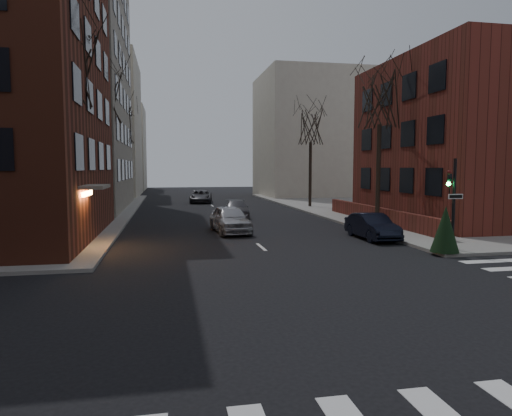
{
  "coord_description": "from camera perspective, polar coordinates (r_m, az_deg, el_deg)",
  "views": [
    {
      "loc": [
        -4.32,
        -8.9,
        3.75
      ],
      "look_at": [
        -0.55,
        10.49,
        2.0
      ],
      "focal_mm": 32.0,
      "sensor_mm": 36.0,
      "label": 1
    }
  ],
  "objects": [
    {
      "name": "car_lane_far",
      "position": [
        49.26,
        -6.89,
        1.45
      ],
      "size": [
        2.8,
        5.09,
        1.35
      ],
      "primitive_type": "imported",
      "rotation": [
        0.0,
        0.0,
        -0.12
      ],
      "color": "#424248",
      "rests_on": "ground"
    },
    {
      "name": "car_lane_gray",
      "position": [
        34.67,
        -2.47,
        -0.08
      ],
      "size": [
        2.26,
        4.6,
        1.29
      ],
      "primitive_type": "imported",
      "rotation": [
        0.0,
        0.0,
        -0.1
      ],
      "color": "#46454B",
      "rests_on": "ground"
    },
    {
      "name": "parked_sedan",
      "position": [
        24.71,
        14.3,
        -2.24
      ],
      "size": [
        1.47,
        4.13,
        1.36
      ],
      "primitive_type": "imported",
      "rotation": [
        0.0,
        0.0,
        0.01
      ],
      "color": "black",
      "rests_on": "ground"
    },
    {
      "name": "evergreen_shrub",
      "position": [
        21.08,
        22.57,
        -2.43
      ],
      "size": [
        1.29,
        1.29,
        1.99
      ],
      "primitive_type": "cone",
      "rotation": [
        0.0,
        0.0,
        0.08
      ],
      "color": "black",
      "rests_on": "sidewalk_far_right"
    },
    {
      "name": "tree_left_b",
      "position": [
        35.56,
        -18.63,
        13.15
      ],
      "size": [
        4.4,
        4.4,
        10.8
      ],
      "color": "#2D231C",
      "rests_on": "sidewalk_far_left"
    },
    {
      "name": "tree_left_a",
      "position": [
        23.8,
        -22.55,
        16.12
      ],
      "size": [
        4.18,
        4.18,
        10.26
      ],
      "color": "#2D231C",
      "rests_on": "sidewalk_far_left"
    },
    {
      "name": "streetlamp_near",
      "position": [
        31.14,
        -18.26,
        5.7
      ],
      "size": [
        0.36,
        0.36,
        6.28
      ],
      "color": "black",
      "rests_on": "sidewalk_far_left"
    },
    {
      "name": "ground",
      "position": [
        10.58,
        14.48,
        -15.86
      ],
      "size": [
        160.0,
        160.0,
        0.0
      ],
      "primitive_type": "plane",
      "color": "black",
      "rests_on": "ground"
    },
    {
      "name": "low_wall_right",
      "position": [
        31.2,
        14.94,
        -0.81
      ],
      "size": [
        0.35,
        16.0,
        1.0
      ],
      "primitive_type": "cube",
      "color": "maroon",
      "rests_on": "sidewalk_far_right"
    },
    {
      "name": "building_left_tan",
      "position": [
        45.89,
        -28.12,
        17.38
      ],
      "size": [
        18.0,
        18.0,
        28.0
      ],
      "primitive_type": "cube",
      "color": "#9D9482",
      "rests_on": "ground"
    },
    {
      "name": "traffic_signal",
      "position": [
        21.77,
        23.32,
        -0.21
      ],
      "size": [
        0.76,
        0.44,
        4.0
      ],
      "color": "black",
      "rests_on": "sidewalk_far_right"
    },
    {
      "name": "tree_right_a",
      "position": [
        30.23,
        15.24,
        13.02
      ],
      "size": [
        3.96,
        3.96,
        9.72
      ],
      "color": "#2D231C",
      "rests_on": "sidewalk_far_right"
    },
    {
      "name": "car_lane_silver",
      "position": [
        26.39,
        -3.27,
        -1.39
      ],
      "size": [
        2.23,
        4.77,
        1.58
      ],
      "primitive_type": "imported",
      "rotation": [
        0.0,
        0.0,
        0.08
      ],
      "color": "#A8A8AE",
      "rests_on": "ground"
    },
    {
      "name": "building_right_brick",
      "position": [
        34.86,
        25.92,
        7.43
      ],
      "size": [
        12.0,
        14.0,
        11.0
      ],
      "primitive_type": "cube",
      "color": "maroon",
      "rests_on": "ground"
    },
    {
      "name": "tree_right_b",
      "position": [
        43.12,
        6.86,
        10.13
      ],
      "size": [
        3.74,
        3.74,
        9.18
      ],
      "color": "#2D231C",
      "rests_on": "sidewalk_far_right"
    },
    {
      "name": "sandwich_board",
      "position": [
        26.77,
        22.72,
        -2.04
      ],
      "size": [
        0.58,
        0.69,
        0.95
      ],
      "primitive_type": "cube",
      "rotation": [
        0.0,
        0.0,
        -0.31
      ],
      "color": "white",
      "rests_on": "sidewalk_far_right"
    },
    {
      "name": "streetlamp_far",
      "position": [
        51.05,
        -15.44,
        5.43
      ],
      "size": [
        0.36,
        0.36,
        6.28
      ],
      "color": "black",
      "rests_on": "sidewalk_far_left"
    },
    {
      "name": "tree_left_c",
      "position": [
        49.29,
        -16.43,
        9.84
      ],
      "size": [
        3.96,
        3.96,
        9.72
      ],
      "color": "#2D231C",
      "rests_on": "sidewalk_far_left"
    },
    {
      "name": "building_distant_la",
      "position": [
        65.0,
        -20.72,
        9.37
      ],
      "size": [
        14.0,
        16.0,
        18.0
      ],
      "primitive_type": "cube",
      "color": "beige",
      "rests_on": "ground"
    },
    {
      "name": "building_distant_lb",
      "position": [
        81.43,
        -17.26,
        7.12
      ],
      "size": [
        10.0,
        12.0,
        14.0
      ],
      "primitive_type": "cube",
      "color": "beige",
      "rests_on": "ground"
    },
    {
      "name": "building_distant_ra",
      "position": [
        62.13,
        7.22,
        8.94
      ],
      "size": [
        14.0,
        14.0,
        16.0
      ],
      "primitive_type": "cube",
      "color": "beige",
      "rests_on": "ground"
    }
  ]
}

